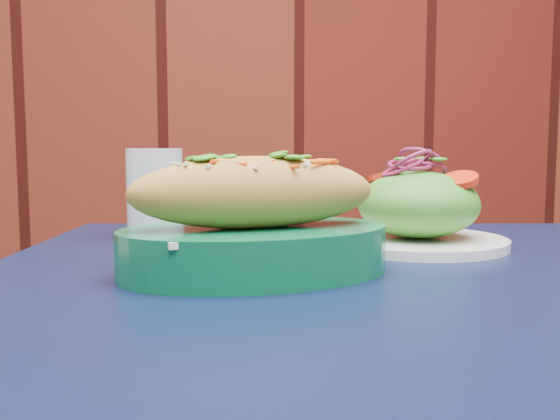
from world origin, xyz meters
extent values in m
cube|color=black|center=(-0.11, 1.75, 0.73)|extent=(0.88, 0.88, 0.03)
cube|color=white|center=(-0.21, 1.75, 0.79)|extent=(0.24, 0.18, 0.01)
ellipsoid|color=gold|center=(-0.21, 1.75, 0.83)|extent=(0.27, 0.14, 0.07)
cylinder|color=white|center=(0.01, 1.91, 0.76)|extent=(0.23, 0.23, 0.01)
ellipsoid|color=#4C992D|center=(0.01, 1.91, 0.80)|extent=(0.16, 0.16, 0.09)
cylinder|color=red|center=(0.05, 1.87, 0.84)|extent=(0.05, 0.05, 0.01)
cylinder|color=red|center=(-0.03, 1.94, 0.84)|extent=(0.05, 0.05, 0.01)
cylinder|color=red|center=(0.01, 1.95, 0.84)|extent=(0.05, 0.05, 0.01)
torus|color=#932052|center=(0.01, 1.91, 0.85)|extent=(0.06, 0.06, 0.01)
torus|color=#932052|center=(0.01, 1.91, 0.86)|extent=(0.06, 0.06, 0.01)
torus|color=#932052|center=(0.01, 1.91, 0.86)|extent=(0.06, 0.06, 0.01)
torus|color=#932052|center=(0.01, 1.91, 0.86)|extent=(0.06, 0.06, 0.01)
torus|color=#932052|center=(0.01, 1.91, 0.87)|extent=(0.06, 0.06, 0.01)
cylinder|color=silver|center=(-0.33, 2.01, 0.81)|extent=(0.08, 0.08, 0.13)
camera|label=1|loc=(-0.25, 1.13, 0.88)|focal=40.00mm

